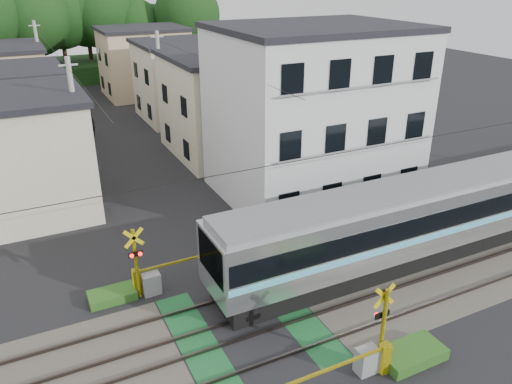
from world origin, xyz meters
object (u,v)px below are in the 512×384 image
crossing_signal_far (148,278)px  pedestrian (91,124)px  apartment_block (313,113)px  crossing_signal_near (371,354)px

crossing_signal_far → pedestrian: size_ratio=2.50×
pedestrian → apartment_block: bearing=112.8°
crossing_signal_near → pedestrian: crossing_signal_near is taller
apartment_block → crossing_signal_far: bearing=-152.2°
crossing_signal_near → apartment_block: (5.91, 13.15, 3.94)m
pedestrian → crossing_signal_far: bearing=78.8°
apartment_block → pedestrian: apartment_block is taller
crossing_signal_far → apartment_block: bearing=27.8°
crossing_signal_near → pedestrian: (-3.65, 29.67, 0.24)m
crossing_signal_near → crossing_signal_far: bearing=125.3°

